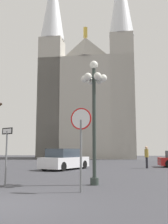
{
  "coord_description": "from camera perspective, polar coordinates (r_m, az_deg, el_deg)",
  "views": [
    {
      "loc": [
        3.69,
        -6.8,
        1.48
      ],
      "look_at": [
        -1.14,
        19.96,
        5.37
      ],
      "focal_mm": 42.31,
      "sensor_mm": 36.0,
      "label": 1
    }
  ],
  "objects": [
    {
      "name": "cathedral",
      "position": [
        47.33,
        0.93,
        3.78
      ],
      "size": [
        16.54,
        11.57,
        35.6
      ],
      "color": "#ADA89E",
      "rests_on": "ground"
    },
    {
      "name": "stop_sign",
      "position": [
        9.54,
        -0.66,
        -4.38
      ],
      "size": [
        0.79,
        0.19,
        2.99
      ],
      "color": "slate",
      "rests_on": "ground"
    },
    {
      "name": "one_way_arrow_sign",
      "position": [
        11.57,
        -16.39,
        -7.52
      ],
      "size": [
        0.61,
        0.34,
        2.4
      ],
      "color": "slate",
      "rests_on": "ground"
    },
    {
      "name": "street_lamp",
      "position": [
        11.69,
        2.18,
        2.85
      ],
      "size": [
        1.17,
        1.06,
        5.45
      ],
      "color": "#2D3833",
      "rests_on": "ground"
    },
    {
      "name": "parked_car_near_white",
      "position": [
        20.26,
        -4.24,
        -10.26
      ],
      "size": [
        3.16,
        4.65,
        1.55
      ],
      "color": "silver",
      "rests_on": "ground"
    },
    {
      "name": "pedestrian_walking",
      "position": [
        22.13,
        13.37,
        -8.98
      ],
      "size": [
        0.32,
        0.32,
        1.76
      ],
      "color": "black",
      "rests_on": "ground"
    }
  ]
}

